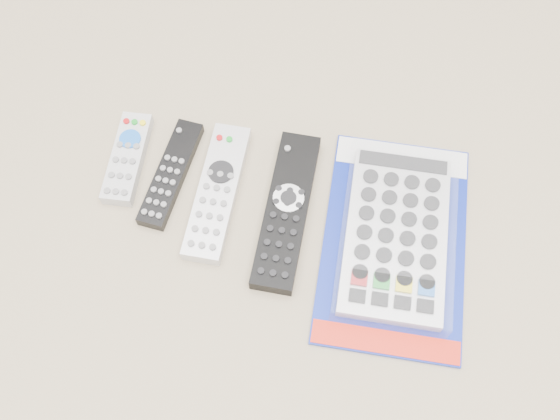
% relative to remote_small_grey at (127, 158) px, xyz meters
% --- Properties ---
extents(remote_small_grey, '(0.05, 0.14, 0.02)m').
position_rel_remote_small_grey_xyz_m(remote_small_grey, '(0.00, 0.00, 0.00)').
color(remote_small_grey, '#B2B2B4').
rests_on(remote_small_grey, ground).
extents(remote_slim_black, '(0.06, 0.17, 0.02)m').
position_rel_remote_small_grey_xyz_m(remote_slim_black, '(0.07, -0.01, -0.00)').
color(remote_slim_black, black).
rests_on(remote_slim_black, ground).
extents(remote_silver_dvd, '(0.06, 0.21, 0.02)m').
position_rel_remote_small_grey_xyz_m(remote_silver_dvd, '(0.14, -0.03, 0.00)').
color(remote_silver_dvd, silver).
rests_on(remote_silver_dvd, ground).
extents(remote_large_black, '(0.06, 0.23, 0.03)m').
position_rel_remote_small_grey_xyz_m(remote_large_black, '(0.24, -0.05, 0.00)').
color(remote_large_black, black).
rests_on(remote_large_black, ground).
extents(jumbo_remote_packaged, '(0.19, 0.31, 0.04)m').
position_rel_remote_small_grey_xyz_m(jumbo_remote_packaged, '(0.38, -0.06, 0.01)').
color(jumbo_remote_packaged, '#0D2095').
rests_on(jumbo_remote_packaged, ground).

